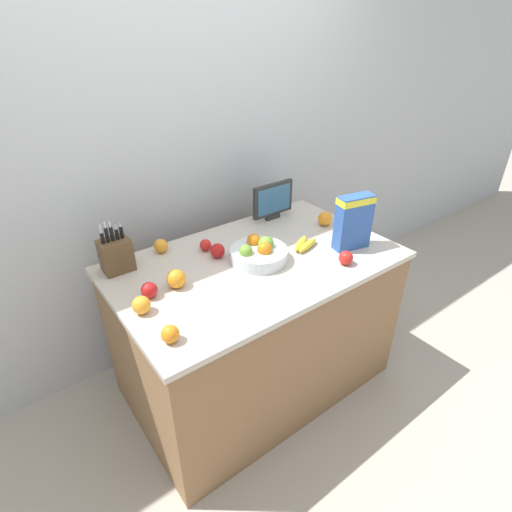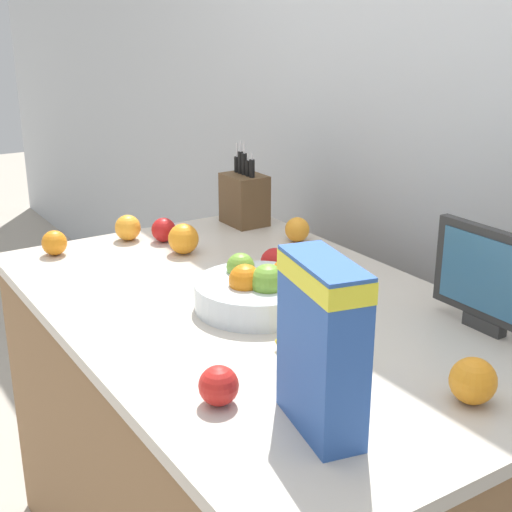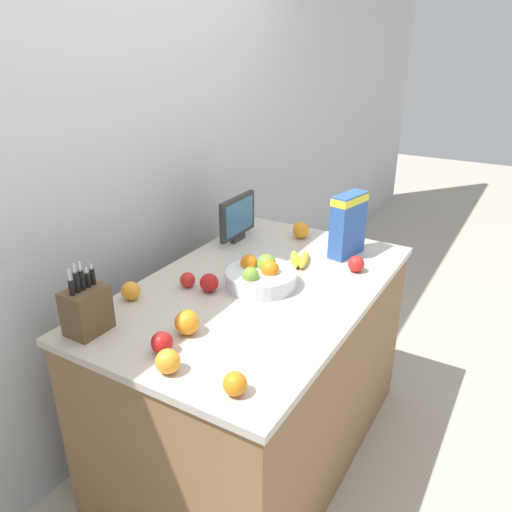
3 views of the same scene
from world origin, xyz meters
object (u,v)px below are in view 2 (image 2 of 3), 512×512
at_px(banana_bunch, 315,349).
at_px(apple_leftmost, 275,262).
at_px(orange_by_cereal, 183,239).
at_px(orange_front_left, 297,229).
at_px(apple_middle, 219,386).
at_px(orange_front_center, 54,243).
at_px(apple_rear, 164,230).
at_px(orange_mid_right, 128,228).
at_px(knife_block, 244,198).
at_px(apple_rightmost, 303,257).
at_px(fruit_bowl, 258,290).
at_px(small_monitor, 489,277).
at_px(cereal_box, 322,339).
at_px(orange_front_right, 473,381).

xyz_separation_m(banana_bunch, apple_leftmost, (-0.44, 0.20, 0.02)).
distance_m(orange_by_cereal, orange_front_left, 0.36).
relative_size(apple_middle, orange_front_center, 1.01).
relative_size(apple_rear, orange_mid_right, 0.94).
distance_m(knife_block, orange_front_center, 0.63).
relative_size(apple_leftmost, orange_by_cereal, 0.87).
relative_size(apple_rightmost, apple_rear, 0.87).
bearing_deg(orange_front_left, orange_by_cereal, -103.73).
relative_size(fruit_bowl, orange_by_cereal, 3.34).
bearing_deg(orange_by_cereal, banana_bunch, -6.01).
relative_size(small_monitor, orange_front_left, 3.83).
height_order(orange_mid_right, orange_by_cereal, orange_by_cereal).
height_order(apple_rear, orange_mid_right, orange_mid_right).
bearing_deg(apple_rear, banana_bunch, -5.12).
bearing_deg(orange_mid_right, fruit_bowl, 4.34).
bearing_deg(orange_front_left, apple_rightmost, -32.20).
bearing_deg(fruit_bowl, cereal_box, -21.25).
distance_m(cereal_box, orange_front_right, 0.32).
bearing_deg(orange_front_left, orange_front_right, -17.14).
distance_m(knife_block, apple_rear, 0.32).
relative_size(fruit_bowl, apple_middle, 4.05).
distance_m(cereal_box, apple_rear, 1.11).
height_order(fruit_bowl, apple_rightmost, fruit_bowl).
bearing_deg(orange_mid_right, apple_middle, -13.97).
xyz_separation_m(orange_front_center, orange_by_cereal, (0.19, 0.32, 0.01)).
bearing_deg(banana_bunch, orange_front_left, 146.95).
bearing_deg(cereal_box, orange_front_left, 158.60).
xyz_separation_m(fruit_bowl, orange_front_right, (0.57, 0.09, -0.00)).
height_order(knife_block, banana_bunch, knife_block).
bearing_deg(apple_rear, cereal_box, -11.85).
relative_size(small_monitor, apple_leftmost, 3.73).
bearing_deg(banana_bunch, orange_by_cereal, 173.99).
bearing_deg(orange_front_right, cereal_box, -106.72).
xyz_separation_m(knife_block, apple_rightmost, (0.45, -0.09, -0.05)).
bearing_deg(cereal_box, apple_rear, -179.58).
bearing_deg(banana_bunch, apple_leftmost, 155.84).
distance_m(apple_rightmost, orange_front_right, 0.76).
height_order(apple_rightmost, orange_by_cereal, orange_by_cereal).
height_order(apple_rear, apple_leftmost, apple_leftmost).
bearing_deg(banana_bunch, orange_mid_right, -179.50).
bearing_deg(knife_block, banana_bunch, -23.31).
xyz_separation_m(orange_front_center, orange_mid_right, (-0.02, 0.24, 0.00)).
height_order(apple_rear, orange_front_right, orange_front_right).
distance_m(apple_leftmost, orange_front_left, 0.31).
relative_size(orange_front_center, orange_mid_right, 0.92).
distance_m(fruit_bowl, apple_leftmost, 0.22).
xyz_separation_m(banana_bunch, apple_rightmost, (-0.45, 0.30, 0.01)).
bearing_deg(knife_block, small_monitor, 0.43).
distance_m(cereal_box, apple_rightmost, 0.81).
distance_m(orange_by_cereal, orange_front_right, 1.03).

